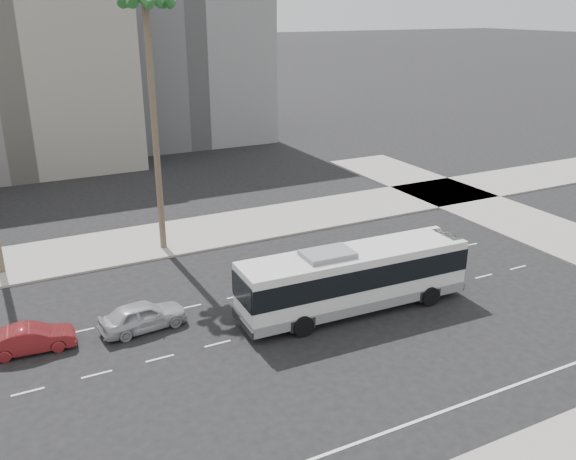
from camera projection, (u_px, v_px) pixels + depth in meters
ground at (320, 318)px, 33.31m from camera, size 700.00×700.00×0.00m
sidewalk_north at (219, 230)px, 46.22m from camera, size 120.00×7.00×0.15m
midrise_beige_west at (5, 79)px, 62.64m from camera, size 24.00×18.00×18.00m
midrise_gray_center at (170, 33)px, 75.61m from camera, size 20.00×20.00×26.00m
city_bus at (354, 277)px, 33.59m from camera, size 13.40×3.43×3.82m
car_a at (143, 316)px, 31.93m from camera, size 2.25×4.72×1.56m
car_b at (31, 339)px, 29.90m from camera, size 1.78×4.27×1.37m
palm_near at (145, 1)px, 37.07m from camera, size 5.39×5.39×18.12m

